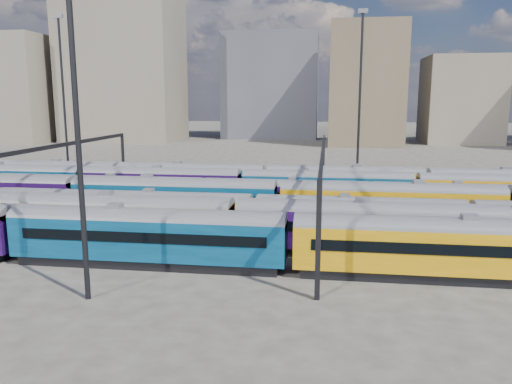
# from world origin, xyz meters

# --- Properties ---
(ground) EXTENTS (500.00, 500.00, 0.00)m
(ground) POSITION_xyz_m (0.00, 0.00, 0.00)
(ground) COLOR #403C36
(ground) RESTS_ON ground
(rake_0) EXTENTS (133.71, 3.26, 5.50)m
(rake_0) POSITION_xyz_m (7.84, -15.00, 2.89)
(rake_0) COLOR black
(rake_0) RESTS_ON ground
(rake_1) EXTENTS (134.43, 3.28, 5.53)m
(rake_1) POSITION_xyz_m (2.70, -10.00, 2.90)
(rake_1) COLOR black
(rake_1) RESTS_ON ground
(rake_2) EXTENTS (117.70, 2.87, 4.83)m
(rake_2) POSITION_xyz_m (-16.10, -5.00, 2.53)
(rake_2) COLOR black
(rake_2) RESTS_ON ground
(rake_3) EXTENTS (158.32, 3.30, 5.58)m
(rake_3) POSITION_xyz_m (-5.84, 0.00, 2.93)
(rake_3) COLOR black
(rake_3) RESTS_ON ground
(rake_4) EXTENTS (95.26, 2.79, 4.69)m
(rake_4) POSITION_xyz_m (-13.41, 5.00, 2.46)
(rake_4) COLOR black
(rake_4) RESTS_ON ground
(rake_5) EXTENTS (105.56, 3.09, 5.21)m
(rake_5) POSITION_xyz_m (10.49, 10.00, 2.74)
(rake_5) COLOR black
(rake_5) RESTS_ON ground
(rake_6) EXTENTS (146.03, 3.05, 5.14)m
(rake_6) POSITION_xyz_m (12.81, 15.00, 2.70)
(rake_6) COLOR black
(rake_6) RESTS_ON ground
(gantry_1) EXTENTS (0.35, 40.35, 8.03)m
(gantry_1) POSITION_xyz_m (-20.00, 0.00, 6.79)
(gantry_1) COLOR black
(gantry_1) RESTS_ON ground
(gantry_2) EXTENTS (0.35, 40.35, 8.03)m
(gantry_2) POSITION_xyz_m (10.00, 0.00, 6.79)
(gantry_2) COLOR black
(gantry_2) RESTS_ON ground
(mast_1) EXTENTS (1.40, 0.50, 25.60)m
(mast_1) POSITION_xyz_m (-30.00, 22.00, 13.97)
(mast_1) COLOR black
(mast_1) RESTS_ON ground
(mast_2) EXTENTS (1.40, 0.50, 25.60)m
(mast_2) POSITION_xyz_m (-5.00, -22.00, 13.97)
(mast_2) COLOR black
(mast_2) RESTS_ON ground
(mast_3) EXTENTS (1.40, 0.50, 25.60)m
(mast_3) POSITION_xyz_m (15.00, 24.00, 13.97)
(mast_3) COLOR black
(mast_3) RESTS_ON ground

